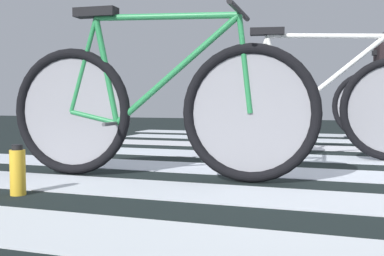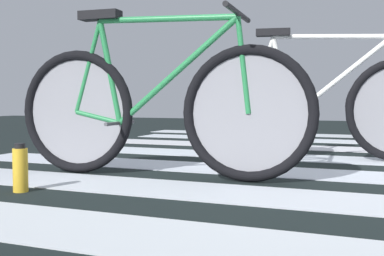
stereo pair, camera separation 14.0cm
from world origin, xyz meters
name	(u,v)px [view 1 (the left image)]	position (x,y,z in m)	size (l,w,h in m)	color
ground	(357,172)	(0.00, 0.00, 0.01)	(18.00, 14.00, 0.02)	black
crosswalk_markings	(361,176)	(0.03, -0.22, 0.02)	(5.48, 6.53, 0.00)	silver
bicycle_1_of_3	(155,107)	(-1.03, -0.66, 0.41)	(1.74, 0.52, 0.93)	black
bicycle_2_of_3	(316,105)	(-0.28, 0.45, 0.41)	(1.72, 0.54, 0.93)	black
water_bottle	(18,171)	(-1.43, -1.28, 0.13)	(0.07, 0.07, 0.23)	gold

